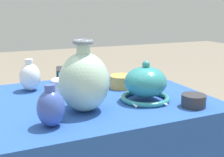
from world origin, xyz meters
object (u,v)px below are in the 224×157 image
Objects in this scene: cup_wide_ivory at (62,86)px; jar_round_porcelain at (30,77)px; vase_dome_bell at (146,85)px; pot_squat_ochre at (122,81)px; pot_squat_charcoal at (194,101)px; vase_tall_bulbous at (84,81)px; mosaic_tile_box at (70,76)px; jar_round_cobalt at (51,108)px.

jar_round_porcelain reaches higher than cup_wide_ivory.
vase_dome_bell reaches higher than pot_squat_ochre.
vase_tall_bulbous is at bearing 162.17° from pot_squat_charcoal.
vase_dome_bell is at bearing -90.17° from pot_squat_ochre.
cup_wide_ivory is (-0.09, -0.19, -0.00)m from mosaic_tile_box.
mosaic_tile_box reaches higher than pot_squat_charcoal.
pot_squat_charcoal is at bearing -46.88° from vase_dome_bell.
mosaic_tile_box is 0.21m from cup_wide_ivory.
vase_tall_bulbous is at bearing -85.41° from mosaic_tile_box.
vase_dome_bell is at bearing -35.93° from cup_wide_ivory.
mosaic_tile_box is 0.58m from jar_round_cobalt.
vase_tall_bulbous is 0.19m from jar_round_cobalt.
vase_dome_bell reaches higher than jar_round_porcelain.
vase_tall_bulbous is 2.79× the size of pot_squat_charcoal.
vase_tall_bulbous is at bearing 33.39° from jar_round_cobalt.
jar_round_cobalt is (-0.21, -0.54, 0.02)m from mosaic_tile_box.
mosaic_tile_box is 1.28× the size of pot_squat_ochre.
vase_dome_bell is 0.21m from pot_squat_charcoal.
vase_dome_bell is 0.24m from pot_squat_ochre.
jar_round_porcelain is (-0.12, 0.14, 0.03)m from cup_wide_ivory.
pot_squat_charcoal is (0.58, -0.04, -0.04)m from jar_round_cobalt.
pot_squat_ochre is (0.00, 0.24, -0.04)m from vase_dome_bell.
vase_tall_bulbous is 0.39m from pot_squat_ochre.
vase_tall_bulbous is 2.15× the size of pot_squat_ochre.
cup_wide_ivory is at bearing -103.51° from mosaic_tile_box.
pot_squat_charcoal is at bearing -69.97° from pot_squat_ochre.
cup_wide_ivory reaches higher than pot_squat_charcoal.
pot_squat_ochre is 1.35× the size of cup_wide_ivory.
pot_squat_ochre is 0.89× the size of jar_round_cobalt.
jar_round_porcelain is 1.56× the size of pot_squat_charcoal.
cup_wide_ivory is 0.62× the size of jar_round_porcelain.
jar_round_porcelain is at bearing 112.29° from vase_tall_bulbous.
jar_round_cobalt is at bearing -165.34° from vase_dome_bell.
cup_wide_ivory reaches higher than pot_squat_ochre.
jar_round_cobalt reaches higher than pot_squat_ochre.
vase_tall_bulbous is 1.79× the size of jar_round_porcelain.
pot_squat_ochre is 0.83× the size of jar_round_porcelain.
vase_dome_bell reaches higher than pot_squat_charcoal.
jar_round_porcelain is 1.07× the size of jar_round_cobalt.
pot_squat_charcoal is (0.37, -0.57, -0.02)m from mosaic_tile_box.
jar_round_porcelain is at bearing 138.39° from pot_squat_charcoal.
vase_tall_bulbous is 1.25× the size of vase_dome_bell.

